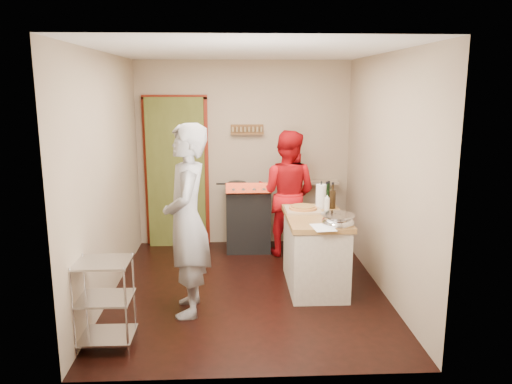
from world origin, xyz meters
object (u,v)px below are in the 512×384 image
wire_shelving (104,300)px  person_stripe (187,221)px  stove (248,218)px  island (315,249)px  person_red (287,193)px

wire_shelving → person_stripe: (0.67, 0.66, 0.52)m
stove → wire_shelving: 2.94m
island → wire_shelving: bearing=-148.7°
wire_shelving → island: 2.40m
stove → island: size_ratio=0.83×
stove → wire_shelving: (-1.33, -2.62, -0.01)m
island → stove: bearing=117.6°
stove → island: 1.55m
stove → island: (0.72, -1.38, -0.00)m
stove → person_stripe: size_ratio=0.53×
stove → person_stripe: (-0.66, -1.96, 0.50)m
island → person_red: 1.24m
island → person_stripe: person_stripe is taller
wire_shelving → island: size_ratio=0.66×
stove → person_red: person_red is taller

